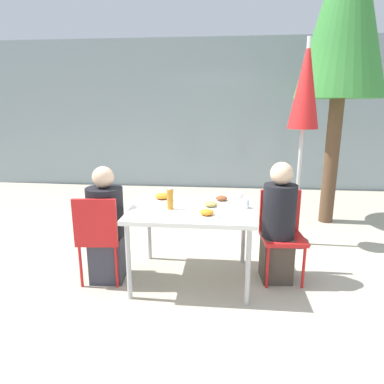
# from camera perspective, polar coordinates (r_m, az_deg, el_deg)

# --- Properties ---
(ground_plane) EXTENTS (24.00, 24.00, 0.00)m
(ground_plane) POSITION_cam_1_polar(r_m,az_deg,el_deg) (3.56, -0.00, -14.20)
(ground_plane) COLOR #B2A893
(building_facade) EXTENTS (10.00, 0.20, 3.00)m
(building_facade) POSITION_cam_1_polar(r_m,az_deg,el_deg) (7.26, 3.30, 12.63)
(building_facade) COLOR #89999E
(building_facade) RESTS_ON ground
(dining_table) EXTENTS (1.16, 0.95, 0.75)m
(dining_table) POSITION_cam_1_polar(r_m,az_deg,el_deg) (3.29, -0.00, -3.58)
(dining_table) COLOR white
(dining_table) RESTS_ON ground
(chair_left) EXTENTS (0.43, 0.43, 0.88)m
(chair_left) POSITION_cam_1_polar(r_m,az_deg,el_deg) (3.39, -15.23, -6.57)
(chair_left) COLOR red
(chair_left) RESTS_ON ground
(person_left) EXTENTS (0.35, 0.35, 1.14)m
(person_left) POSITION_cam_1_polar(r_m,az_deg,el_deg) (3.45, -14.09, -5.85)
(person_left) COLOR #383842
(person_left) RESTS_ON ground
(chair_right) EXTENTS (0.43, 0.43, 0.88)m
(chair_right) POSITION_cam_1_polar(r_m,az_deg,el_deg) (3.52, 14.64, -5.77)
(chair_right) COLOR red
(chair_right) RESTS_ON ground
(person_right) EXTENTS (0.32, 0.32, 1.19)m
(person_right) POSITION_cam_1_polar(r_m,az_deg,el_deg) (3.42, 14.19, -5.44)
(person_right) COLOR #473D33
(person_right) RESTS_ON ground
(closed_umbrella) EXTENTS (0.36, 0.36, 2.43)m
(closed_umbrella) POSITION_cam_1_polar(r_m,az_deg,el_deg) (4.24, 18.31, 15.14)
(closed_umbrella) COLOR #333333
(closed_umbrella) RESTS_ON ground
(plate_0) EXTENTS (0.22, 0.22, 0.06)m
(plate_0) POSITION_cam_1_polar(r_m,az_deg,el_deg) (3.46, 4.95, -1.27)
(plate_0) COLOR white
(plate_0) RESTS_ON dining_table
(plate_1) EXTENTS (0.26, 0.26, 0.07)m
(plate_1) POSITION_cam_1_polar(r_m,az_deg,el_deg) (3.52, -5.02, -0.94)
(plate_1) COLOR white
(plate_1) RESTS_ON dining_table
(plate_2) EXTENTS (0.23, 0.23, 0.06)m
(plate_2) POSITION_cam_1_polar(r_m,az_deg,el_deg) (3.25, 3.11, -2.21)
(plate_2) COLOR white
(plate_2) RESTS_ON dining_table
(plate_3) EXTENTS (0.23, 0.23, 0.06)m
(plate_3) POSITION_cam_1_polar(r_m,az_deg,el_deg) (3.00, 2.49, -3.66)
(plate_3) COLOR white
(plate_3) RESTS_ON dining_table
(bottle) EXTENTS (0.06, 0.06, 0.21)m
(bottle) POSITION_cam_1_polar(r_m,az_deg,el_deg) (3.19, -3.65, -1.15)
(bottle) COLOR #B7751E
(bottle) RESTS_ON dining_table
(drinking_cup) EXTENTS (0.08, 0.08, 0.09)m
(drinking_cup) POSITION_cam_1_polar(r_m,az_deg,el_deg) (3.27, 8.80, -1.93)
(drinking_cup) COLOR white
(drinking_cup) RESTS_ON dining_table
(salad_bowl) EXTENTS (0.15, 0.15, 0.06)m
(salad_bowl) POSITION_cam_1_polar(r_m,az_deg,el_deg) (3.59, 7.35, -0.62)
(salad_bowl) COLOR white
(salad_bowl) RESTS_ON dining_table
(tree_behind_left) EXTENTS (1.19, 1.19, 4.24)m
(tree_behind_left) POSITION_cam_1_polar(r_m,az_deg,el_deg) (5.45, 24.40, 26.59)
(tree_behind_left) COLOR brown
(tree_behind_left) RESTS_ON ground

